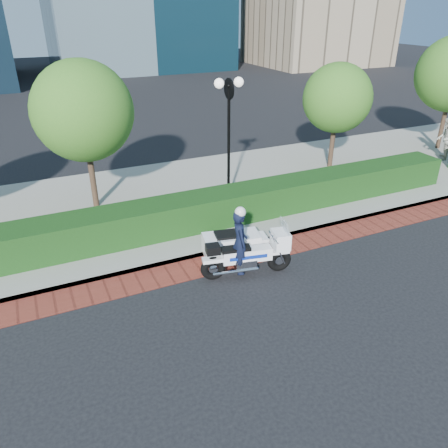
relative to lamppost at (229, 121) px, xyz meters
name	(u,v)px	position (x,y,z in m)	size (l,w,h in m)	color
ground	(279,281)	(-1.00, -5.20, -2.96)	(120.00, 120.00, 0.00)	black
brick_strip	(252,254)	(-1.00, -3.70, -2.95)	(60.00, 1.00, 0.01)	maroon
sidewalk	(195,196)	(-1.00, 0.80, -2.88)	(60.00, 8.00, 0.15)	gray
hedge_main	(222,207)	(-1.00, -1.60, -2.31)	(18.00, 1.20, 1.00)	black
lamppost	(229,121)	(0.00, 0.00, 0.00)	(1.02, 0.70, 4.21)	black
tree_b	(83,111)	(-4.50, 1.30, 0.48)	(3.20, 3.20, 4.89)	#332319
tree_c	(337,98)	(5.50, 1.30, 0.09)	(2.80, 2.80, 4.30)	#332319
police_motorcycle	(240,246)	(-1.66, -4.20, -2.27)	(2.47, 2.00, 2.01)	black
pedestrian	(445,139)	(10.71, -0.03, -1.87)	(0.92, 0.71, 1.89)	#BAB8A5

